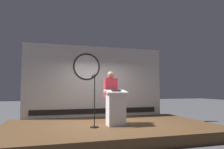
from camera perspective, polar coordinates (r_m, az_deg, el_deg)
name	(u,v)px	position (r m, az deg, el deg)	size (l,w,h in m)	color
ground_plane	(109,134)	(6.71, -0.79, -15.93)	(40.00, 40.00, 0.00)	#4C4C51
stage_platform	(109,129)	(6.68, -0.79, -14.67)	(6.40, 4.00, 0.30)	brown
banner_display	(96,81)	(8.36, -4.28, -1.87)	(5.59, 0.12, 2.80)	silver
podium	(116,108)	(6.32, 1.05, -9.08)	(0.64, 0.50, 1.07)	silver
speaker_person	(111,97)	(6.75, -0.41, -6.05)	(0.40, 0.26, 1.66)	black
microphone_stand	(94,109)	(6.04, -4.90, -9.28)	(0.24, 0.46, 1.52)	black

